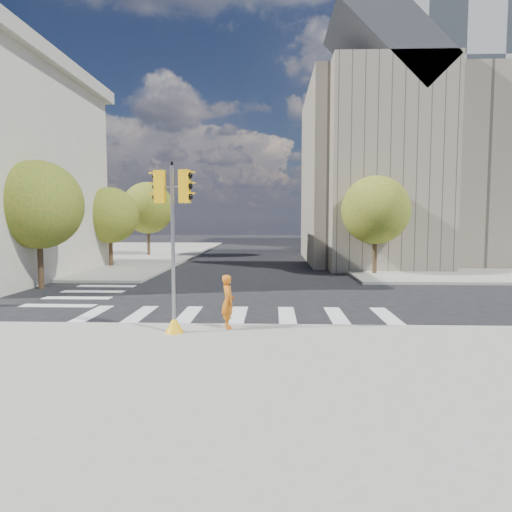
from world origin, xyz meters
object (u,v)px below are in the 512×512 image
at_px(lamp_near, 370,204).
at_px(photographer, 228,301).
at_px(traffic_signal, 173,261).
at_px(lamp_far, 341,208).

xyz_separation_m(lamp_near, photographer, (-8.20, -18.60, -3.60)).
bearing_deg(photographer, lamp_near, -40.98).
distance_m(lamp_near, traffic_signal, 21.66).
bearing_deg(lamp_far, lamp_near, -90.00).
xyz_separation_m(lamp_far, photographer, (-8.20, -32.60, -3.60)).
distance_m(traffic_signal, photographer, 2.11).
relative_size(lamp_near, lamp_far, 1.00).
xyz_separation_m(lamp_near, traffic_signal, (-9.74, -19.21, -2.29)).
xyz_separation_m(lamp_near, lamp_far, (0.00, 14.00, 0.00)).
bearing_deg(photographer, traffic_signal, 94.43).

